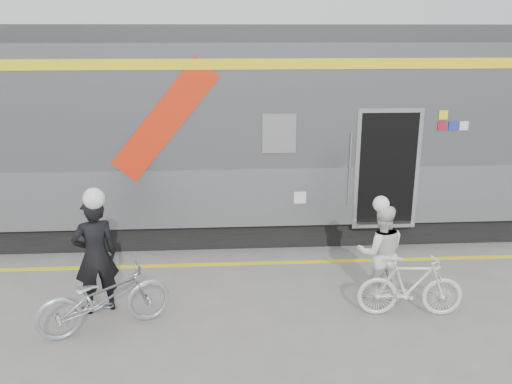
{
  "coord_description": "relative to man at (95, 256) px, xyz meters",
  "views": [
    {
      "loc": [
        -0.84,
        -6.74,
        4.0
      ],
      "look_at": [
        -0.3,
        1.6,
        1.5
      ],
      "focal_mm": 38.0,
      "sensor_mm": 36.0,
      "label": 1
    }
  ],
  "objects": [
    {
      "name": "train",
      "position": [
        2.68,
        3.57,
        1.18
      ],
      "size": [
        24.0,
        3.17,
        4.1
      ],
      "color": "black",
      "rests_on": "ground"
    },
    {
      "name": "man",
      "position": [
        0.0,
        0.0,
        0.0
      ],
      "size": [
        0.75,
        0.63,
        1.75
      ],
      "primitive_type": "imported",
      "rotation": [
        0.0,
        0.0,
        3.53
      ],
      "color": "black",
      "rests_on": "ground"
    },
    {
      "name": "woman",
      "position": [
        4.24,
        0.11,
        -0.11
      ],
      "size": [
        0.78,
        0.63,
        1.52
      ],
      "primitive_type": "imported",
      "rotation": [
        0.0,
        0.0,
        3.06
      ],
      "color": "silver",
      "rests_on": "ground"
    },
    {
      "name": "helmet_woman",
      "position": [
        4.24,
        0.11,
        0.77
      ],
      "size": [
        0.24,
        0.24,
        0.24
      ],
      "primitive_type": "sphere",
      "color": "white",
      "rests_on": "woman"
    },
    {
      "name": "bicycle_left",
      "position": [
        0.2,
        -0.55,
        -0.39
      ],
      "size": [
        1.94,
        1.29,
        0.96
      ],
      "primitive_type": "imported",
      "rotation": [
        0.0,
        0.0,
        1.96
      ],
      "color": "#B1B5B9",
      "rests_on": "ground"
    },
    {
      "name": "ground",
      "position": [
        2.7,
        -0.63,
        -0.87
      ],
      "size": [
        90.0,
        90.0,
        0.0
      ],
      "primitive_type": "plane",
      "color": "slate",
      "rests_on": "ground"
    },
    {
      "name": "bicycle_right",
      "position": [
        4.54,
        -0.44,
        -0.41
      ],
      "size": [
        1.56,
        0.55,
        0.92
      ],
      "primitive_type": "imported",
      "rotation": [
        0.0,
        0.0,
        1.49
      ],
      "color": "silver",
      "rests_on": "ground"
    },
    {
      "name": "helmet_man",
      "position": [
        0.0,
        0.0,
        1.03
      ],
      "size": [
        0.3,
        0.3,
        0.3
      ],
      "primitive_type": "sphere",
      "color": "white",
      "rests_on": "man"
    },
    {
      "name": "safety_strip",
      "position": [
        2.7,
        1.52,
        -0.87
      ],
      "size": [
        24.0,
        0.12,
        0.01
      ],
      "primitive_type": "cube",
      "color": "yellow",
      "rests_on": "ground"
    }
  ]
}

